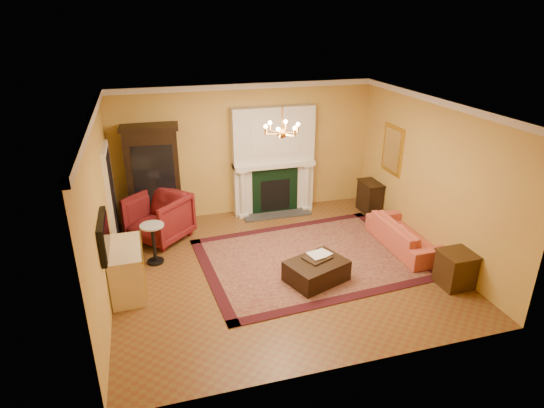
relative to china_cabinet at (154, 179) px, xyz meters
name	(u,v)px	position (x,y,z in m)	size (l,w,h in m)	color
floor	(281,267)	(2.10, -2.49, -1.10)	(6.00, 5.50, 0.02)	brown
ceiling	(282,106)	(2.10, -2.49, 1.92)	(6.00, 5.50, 0.02)	silver
wall_back	(246,150)	(2.10, 0.27, 0.41)	(6.00, 0.02, 3.00)	gold
wall_front	(348,272)	(2.10, -5.25, 0.41)	(6.00, 0.02, 3.00)	gold
wall_left	(100,211)	(-0.91, -2.49, 0.41)	(0.02, 5.50, 3.00)	gold
wall_right	(431,177)	(5.11, -2.49, 0.41)	(0.02, 5.50, 3.00)	gold
fireplace	(273,163)	(2.70, 0.08, 0.10)	(1.90, 0.70, 2.50)	silver
crown_molding	(267,100)	(2.10, -1.53, 1.85)	(6.00, 5.50, 0.12)	silver
doorway	(112,199)	(-0.85, -0.79, -0.04)	(0.08, 1.05, 2.10)	silver
tv_panel	(104,236)	(-0.85, -3.09, 0.26)	(0.09, 0.95, 0.58)	black
gilt_mirror	(392,150)	(5.07, -1.09, 0.56)	(0.06, 0.76, 1.05)	gold
chandelier	(282,130)	(2.10, -2.49, 1.52)	(0.63, 0.55, 0.53)	#C88837
oriental_rug	(310,258)	(2.73, -2.36, -1.08)	(4.09, 3.07, 0.02)	#4C101C
china_cabinet	(154,179)	(0.00, 0.00, 0.00)	(1.09, 0.50, 2.18)	black
wingback_armchair	(159,215)	(0.00, -0.72, -0.54)	(1.06, 0.99, 1.09)	maroon
pedestal_table	(153,241)	(-0.15, -1.68, -0.63)	(0.44, 0.44, 0.79)	black
commode	(127,270)	(-0.63, -2.55, -0.67)	(0.54, 1.13, 0.85)	beige
coral_sofa	(405,231)	(4.72, -2.45, -0.71)	(1.93, 0.56, 0.75)	#CD5E41
end_table	(455,270)	(4.82, -3.93, -0.79)	(0.52, 0.52, 0.61)	#311F0D
console_table	(370,197)	(4.88, -0.61, -0.73)	(0.37, 0.64, 0.72)	black
leather_ottoman	(316,271)	(2.56, -3.13, -0.89)	(1.00, 0.73, 0.37)	black
ottoman_tray	(317,258)	(2.61, -3.04, -0.68)	(0.45, 0.35, 0.03)	black
book_a	(311,250)	(2.48, -3.03, -0.51)	(0.23, 0.03, 0.31)	gray
book_b	(320,248)	(2.66, -2.99, -0.53)	(0.21, 0.02, 0.29)	gray
topiary_left	(241,154)	(1.92, 0.04, 0.39)	(0.17, 0.17, 0.46)	gray
topiary_right	(298,150)	(3.28, 0.04, 0.37)	(0.16, 0.16, 0.42)	gray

